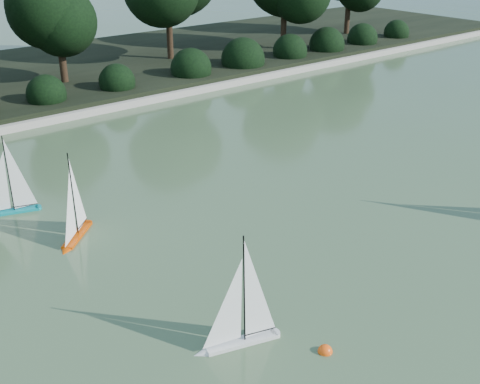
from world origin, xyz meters
The scene contains 8 objects.
ground centered at (0.00, 0.00, 0.00)m, with size 80.00×80.00×0.00m, color #3A5332.
pond_coping centered at (0.00, 9.00, 0.09)m, with size 40.00×0.35×0.18m, color gray.
far_bank centered at (0.00, 13.00, 0.15)m, with size 40.00×8.00×0.30m, color black.
shrub_hedge centered at (0.00, 9.90, 0.45)m, with size 29.10×1.10×1.10m.
sailboat_white_a centered at (-2.24, -0.27, 0.23)m, with size 1.07×0.46×1.47m.
sailboat_orange centered at (-2.56, 3.26, 0.23)m, with size 0.86×0.82×1.45m.
sailboat_teal centered at (-3.06, 4.80, 0.23)m, with size 1.04×0.47×1.45m.
race_buoy centered at (-1.52, -1.01, 0.00)m, with size 0.17×0.17×0.17m, color #FF500D.
Camera 1 is at (-5.73, -4.63, 4.50)m, focal length 45.00 mm.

